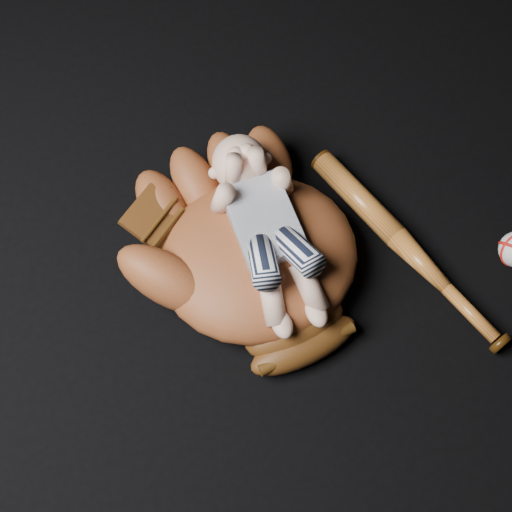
# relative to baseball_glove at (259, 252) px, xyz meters

# --- Properties ---
(baseball_glove) EXTENTS (0.57, 0.60, 0.15)m
(baseball_glove) POSITION_rel_baseball_glove_xyz_m (0.00, 0.00, 0.00)
(baseball_glove) COLOR #642D15
(baseball_glove) RESTS_ON ground
(newborn_baby) EXTENTS (0.25, 0.39, 0.15)m
(newborn_baby) POSITION_rel_baseball_glove_xyz_m (0.02, 0.01, 0.05)
(newborn_baby) COLOR #D5A289
(newborn_baby) RESTS_ON baseball_glove
(baseball_bat) EXTENTS (0.29, 0.43, 0.04)m
(baseball_bat) POSITION_rel_baseball_glove_xyz_m (0.26, 0.01, -0.05)
(baseball_bat) COLOR #A75B20
(baseball_bat) RESTS_ON ground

